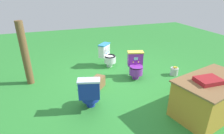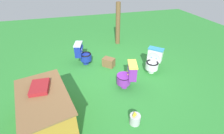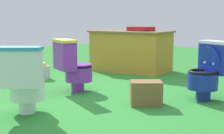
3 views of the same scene
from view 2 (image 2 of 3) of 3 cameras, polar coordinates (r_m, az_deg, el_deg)
The scene contains 8 objects.
ground at distance 4.59m, azimuth 1.50°, elevation -3.55°, with size 14.00×14.00×0.00m, color #2D8433.
toilet_white at distance 4.79m, azimuth 14.83°, elevation 2.29°, with size 0.63×0.63×0.73m.
toilet_blue at distance 5.09m, azimuth -10.66°, elevation 4.81°, with size 0.52×0.58×0.73m.
toilet_purple at distance 4.02m, azimuth 5.62°, elevation -3.11°, with size 0.52×0.58×0.73m.
vendor_table at distance 3.38m, azimuth -22.73°, elevation -14.10°, with size 1.62×1.18×0.85m.
wooden_post at distance 6.35m, azimuth 2.17°, elevation 15.38°, with size 0.18×0.18×1.63m, color brown.
small_crate at distance 4.99m, azimuth -1.23°, elevation 1.73°, with size 0.36×0.24×0.28m, color brown.
lemon_bucket at distance 3.37m, azimuth 8.33°, elevation -18.21°, with size 0.22×0.22×0.28m.
Camera 2 is at (-3.52, 1.10, 2.72)m, focal length 25.13 mm.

